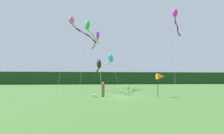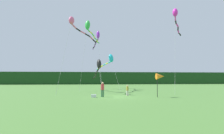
{
  "view_description": "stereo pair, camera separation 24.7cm",
  "coord_description": "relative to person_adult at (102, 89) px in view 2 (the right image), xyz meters",
  "views": [
    {
      "loc": [
        -2.73,
        -19.57,
        2.03
      ],
      "look_at": [
        0.0,
        6.0,
        3.75
      ],
      "focal_mm": 28.05,
      "sensor_mm": 36.0,
      "label": 1
    },
    {
      "loc": [
        -2.48,
        -19.59,
        2.03
      ],
      "look_at": [
        0.0,
        6.0,
        3.75
      ],
      "focal_mm": 28.05,
      "sensor_mm": 36.0,
      "label": 2
    }
  ],
  "objects": [
    {
      "name": "kite_purple",
      "position": [
        -0.39,
        15.59,
        9.6
      ],
      "size": [
        1.89,
        7.6,
        11.72
      ],
      "color": "#B2B2B2",
      "rests_on": "ground"
    },
    {
      "name": "person_child",
      "position": [
        3.04,
        1.24,
        -0.21
      ],
      "size": [
        0.28,
        0.28,
        1.27
      ],
      "color": "silver",
      "rests_on": "ground"
    },
    {
      "name": "distant_treeline",
      "position": [
        1.65,
        45.03,
        1.3
      ],
      "size": [
        108.0,
        3.2,
        4.45
      ],
      "primitive_type": "cube",
      "color": "#193D19",
      "rests_on": "ground"
    },
    {
      "name": "kite_green",
      "position": [
        -2.01,
        11.45,
        10.29
      ],
      "size": [
        3.32,
        9.02,
        12.42
      ],
      "color": "#B2B2B2",
      "rests_on": "ground"
    },
    {
      "name": "kite_magenta",
      "position": [
        11.04,
        4.77,
        10.35
      ],
      "size": [
        4.72,
        7.12,
        12.28
      ],
      "color": "#B2B2B2",
      "rests_on": "ground"
    },
    {
      "name": "cooler_box",
      "position": [
        -0.97,
        -0.32,
        -0.76
      ],
      "size": [
        0.54,
        0.31,
        0.32
      ],
      "primitive_type": "cube",
      "color": "silver",
      "rests_on": "ground"
    },
    {
      "name": "kite_rainbow",
      "position": [
        -3.66,
        5.49,
        8.86
      ],
      "size": [
        4.93,
        8.33,
        10.76
      ],
      "color": "#B2B2B2",
      "rests_on": "ground"
    },
    {
      "name": "kite_cyan",
      "position": [
        1.74,
        12.01,
        4.55
      ],
      "size": [
        3.82,
        7.66,
        6.56
      ],
      "color": "#B2B2B2",
      "rests_on": "ground"
    },
    {
      "name": "banner_flag_pole",
      "position": [
        6.32,
        -0.85,
        1.34
      ],
      "size": [
        0.9,
        0.7,
        2.78
      ],
      "color": "black",
      "rests_on": "ground"
    },
    {
      "name": "ground_plane",
      "position": [
        1.65,
        0.03,
        -0.92
      ],
      "size": [
        120.0,
        120.0,
        0.0
      ],
      "primitive_type": "plane",
      "color": "#477533"
    },
    {
      "name": "person_adult",
      "position": [
        0.0,
        0.0,
        0.0
      ],
      "size": [
        0.36,
        0.36,
        1.65
      ],
      "color": "#3F724C",
      "rests_on": "ground"
    },
    {
      "name": "kite_black",
      "position": [
        -0.33,
        7.2,
        3.03
      ],
      "size": [
        1.37,
        8.7,
        5.13
      ],
      "color": "#B2B2B2",
      "rests_on": "ground"
    }
  ]
}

